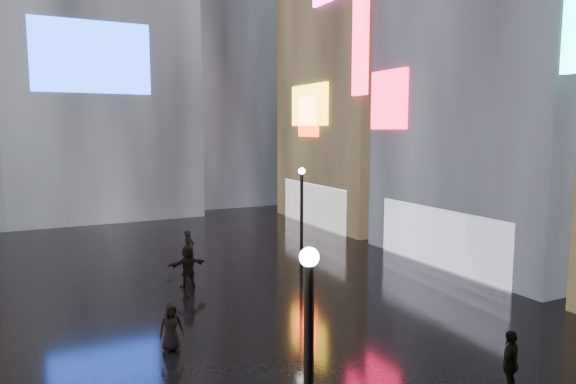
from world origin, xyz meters
TOP-DOWN VIEW (x-y plane):
  - ground at (0.00, 20.00)m, footprint 140.00×140.00m
  - building_right_far at (15.98, 30.00)m, footprint 10.28×12.00m
  - tower_flank_right at (9.00, 46.00)m, footprint 12.00×12.00m
  - lamp_far at (3.88, 18.37)m, footprint 0.30×0.30m
  - pedestrian_3 at (3.76, 6.51)m, footprint 1.13×0.84m
  - pedestrian_4 at (-3.51, 13.21)m, footprint 0.77×0.52m
  - pedestrian_5 at (-1.24, 19.44)m, footprint 1.77×0.64m
  - pedestrian_6 at (-0.32, 22.52)m, footprint 0.83×0.78m
  - umbrella_2 at (-3.51, 13.21)m, footprint 1.30×1.28m

SIDE VIEW (x-z plane):
  - ground at x=0.00m, z-range 0.00..0.00m
  - pedestrian_4 at x=-3.51m, z-range 0.00..1.54m
  - pedestrian_3 at x=3.76m, z-range 0.00..1.78m
  - pedestrian_5 at x=-1.24m, z-range 0.00..1.88m
  - pedestrian_6 at x=-0.32m, z-range 0.00..1.91m
  - umbrella_2 at x=-3.51m, z-range 1.54..2.47m
  - lamp_far at x=3.88m, z-range 0.34..5.54m
  - building_right_far at x=15.98m, z-range -0.02..27.98m
  - tower_flank_right at x=9.00m, z-range 0.00..34.00m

